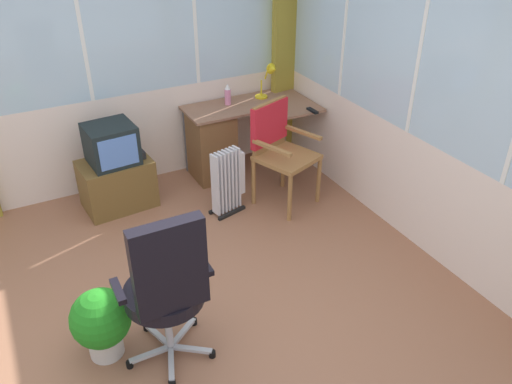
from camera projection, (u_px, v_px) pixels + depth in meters
name	position (u px, v px, depth m)	size (l,w,h in m)	color
ground	(194.00, 347.00, 3.54)	(5.22, 5.72, 0.06)	#976247
north_window_panel	(86.00, 62.00, 4.67)	(4.22, 0.07, 2.58)	silver
east_window_panel	(463.00, 110.00, 3.71)	(0.07, 4.72, 2.58)	silver
curtain_corner	(286.00, 43.00, 5.39)	(0.33, 0.07, 2.48)	olive
desk	(217.00, 140.00, 5.33)	(1.28, 0.77, 0.73)	#8E634C
desk_lamp	(270.00, 76.00, 5.31)	(0.22, 0.19, 0.37)	yellow
tv_remote	(313.00, 111.00, 5.11)	(0.04, 0.15, 0.02)	black
spray_bottle	(228.00, 95.00, 5.23)	(0.06, 0.06, 0.22)	pink
wooden_armchair	(277.00, 140.00, 4.81)	(0.62, 0.62, 0.98)	#9C6C3B
office_chair	(167.00, 285.00, 3.06)	(0.60, 0.58, 1.15)	#B7B7BF
tv_on_stand	(116.00, 171.00, 4.83)	(0.67, 0.49, 0.83)	brown
space_heater	(229.00, 181.00, 4.77)	(0.37, 0.24, 0.64)	silver
potted_plant	(101.00, 321.00, 3.31)	(0.39, 0.39, 0.51)	silver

